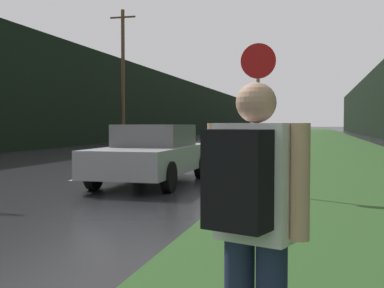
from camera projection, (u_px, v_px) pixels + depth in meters
name	position (u px, v px, depth m)	size (l,w,h in m)	color
grass_verge	(333.00, 143.00, 37.81)	(6.00, 240.00, 0.02)	#2D5123
lane_stripe_c	(96.00, 175.00, 14.08)	(0.12, 3.00, 0.01)	silver
lane_stripe_d	(167.00, 158.00, 20.85)	(0.12, 3.00, 0.01)	silver
treeline_far_side	(156.00, 106.00, 51.86)	(2.00, 140.00, 6.97)	black
utility_pole_far	(123.00, 76.00, 32.43)	(1.80, 0.24, 9.17)	#4C3823
stop_sign	(258.00, 100.00, 10.17)	(0.75, 0.07, 3.19)	slate
hitchhiker_with_backpack	(252.00, 220.00, 2.52)	(0.56, 0.50, 1.70)	#1E2847
car_passing_near	(153.00, 154.00, 12.12)	(1.99, 4.74, 1.48)	#9E9EA3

